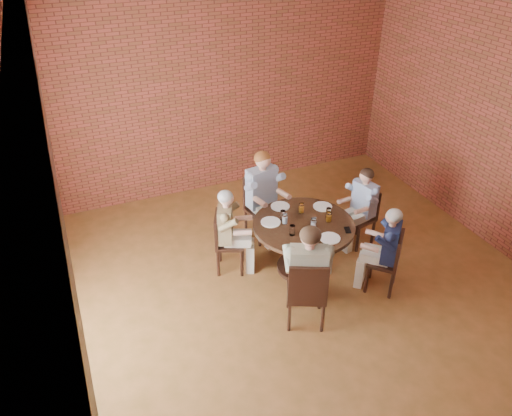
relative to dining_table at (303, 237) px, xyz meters
name	(u,v)px	position (x,y,z in m)	size (l,w,h in m)	color
floor	(301,314)	(-0.41, -0.80, -0.53)	(7.00, 7.00, 0.00)	#975A2E
ceiling	(320,29)	(-0.41, -0.80, 2.87)	(7.00, 7.00, 0.00)	silver
wall_back	(206,93)	(-0.41, 2.70, 1.17)	(7.00, 7.00, 0.00)	brown
ceiling_beam	(22,77)	(-2.86, -0.80, 2.74)	(0.22, 6.90, 0.26)	black
dining_table	(303,237)	(0.00, 0.00, 0.00)	(1.34, 1.34, 0.75)	black
chair_a	(363,214)	(1.11, 0.24, -0.05)	(0.44, 0.44, 0.87)	black
diner_a	(361,208)	(1.04, 0.23, 0.08)	(0.46, 0.56, 1.22)	#3B5B99
chair_b	(260,203)	(-0.17, 1.03, -0.01)	(0.51, 0.51, 0.96)	black
diner_b	(264,196)	(-0.16, 0.94, 0.16)	(0.55, 0.68, 1.37)	#8B98B1
chair_c	(225,240)	(-0.96, 0.42, -0.05)	(0.50, 0.50, 0.88)	black
diner_c	(230,232)	(-0.89, 0.39, 0.09)	(0.47, 0.57, 1.23)	brown
chair_d	(307,292)	(-0.45, -0.96, -0.01)	(0.59, 0.59, 0.96)	black
diner_d	(307,275)	(-0.41, -0.88, 0.16)	(0.55, 0.68, 1.38)	gray
chair_e	(389,260)	(0.81, -0.80, -0.05)	(0.52, 0.52, 0.87)	black
diner_e	(385,250)	(0.77, -0.75, 0.08)	(0.46, 0.56, 1.22)	#161E3F
plate_a	(323,207)	(0.43, 0.26, 0.23)	(0.26, 0.26, 0.01)	white
plate_b	(280,206)	(-0.11, 0.50, 0.23)	(0.26, 0.26, 0.01)	white
plate_c	(271,222)	(-0.39, 0.19, 0.23)	(0.26, 0.26, 0.01)	white
plate_d	(330,238)	(0.14, -0.43, 0.23)	(0.26, 0.26, 0.01)	white
glass_a	(328,213)	(0.37, 0.01, 0.29)	(0.07, 0.07, 0.14)	white
glass_b	(301,208)	(0.09, 0.26, 0.29)	(0.07, 0.07, 0.14)	white
glass_c	(283,215)	(-0.21, 0.19, 0.29)	(0.07, 0.07, 0.14)	white
glass_d	(285,219)	(-0.23, 0.11, 0.29)	(0.07, 0.07, 0.14)	white
glass_e	(292,230)	(-0.25, -0.17, 0.29)	(0.07, 0.07, 0.14)	white
glass_f	(306,240)	(-0.19, -0.42, 0.29)	(0.07, 0.07, 0.14)	white
glass_g	(314,223)	(0.07, -0.12, 0.29)	(0.07, 0.07, 0.14)	white
glass_h	(329,217)	(0.33, -0.07, 0.29)	(0.07, 0.07, 0.14)	white
smartphone	(348,230)	(0.44, -0.35, 0.23)	(0.07, 0.14, 0.01)	black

